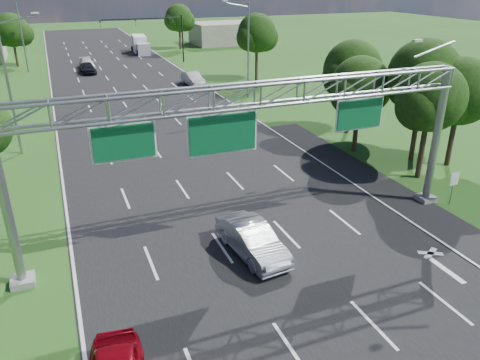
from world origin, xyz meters
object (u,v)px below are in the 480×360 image
box_truck (140,45)px  silver_sedan (252,240)px  traffic_signal (159,28)px  regulatory_sign (454,182)px  sign_gantry (259,107)px

box_truck → silver_sedan: bearing=-90.8°
traffic_signal → silver_sedan: (-8.09, -54.56, -4.37)m
regulatory_sign → traffic_signal: 54.37m
regulatory_sign → silver_sedan: (-13.01, -0.54, -0.71)m
regulatory_sign → box_truck: size_ratio=0.27×
box_truck → regulatory_sign: bearing=-79.5°
silver_sedan → box_truck: (7.07, 65.98, 0.56)m
sign_gantry → regulatory_sign: bearing=-4.8°
box_truck → sign_gantry: bearing=-90.1°
regulatory_sign → sign_gantry: bearing=175.2°
sign_gantry → traffic_signal: bearing=82.3°
silver_sedan → box_truck: size_ratio=0.63×
sign_gantry → box_truck: size_ratio=3.07×
sign_gantry → traffic_signal: (7.15, 53.00, -1.72)m
regulatory_sign → box_truck: bearing=95.2°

